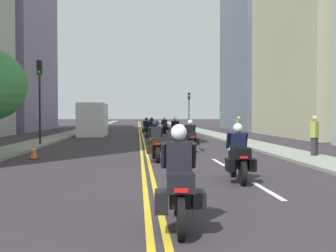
{
  "coord_description": "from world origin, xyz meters",
  "views": [
    {
      "loc": [
        -0.29,
        -1.71,
        1.8
      ],
      "look_at": [
        1.7,
        25.97,
        1.07
      ],
      "focal_mm": 44.81,
      "sensor_mm": 36.0,
      "label": 1
    }
  ],
  "objects_px": {
    "traffic_light_near": "(40,88)",
    "traffic_light_far": "(189,104)",
    "motorcycle_0": "(179,186)",
    "motorcycle_5": "(175,131)",
    "pedestrian_0": "(239,128)",
    "motorcycle_1": "(238,158)",
    "motorcycle_3": "(190,138)",
    "motorcycle_4": "(152,133)",
    "parked_truck": "(94,121)",
    "traffic_cone_2": "(34,151)",
    "pedestrian_1": "(315,136)",
    "motorcycle_2": "(156,145)",
    "motorcycle_6": "(146,129)",
    "motorcycle_7": "(165,127)"
  },
  "relations": [
    {
      "from": "motorcycle_5",
      "to": "motorcycle_7",
      "type": "height_order",
      "value": "motorcycle_5"
    },
    {
      "from": "motorcycle_4",
      "to": "motorcycle_3",
      "type": "bearing_deg",
      "value": -70.1
    },
    {
      "from": "traffic_cone_2",
      "to": "pedestrian_0",
      "type": "height_order",
      "value": "pedestrian_0"
    },
    {
      "from": "motorcycle_7",
      "to": "pedestrian_0",
      "type": "xyz_separation_m",
      "value": [
        4.86,
        -9.8,
        0.22
      ]
    },
    {
      "from": "motorcycle_0",
      "to": "motorcycle_6",
      "type": "relative_size",
      "value": 0.98
    },
    {
      "from": "motorcycle_1",
      "to": "traffic_light_near",
      "type": "height_order",
      "value": "traffic_light_near"
    },
    {
      "from": "motorcycle_4",
      "to": "motorcycle_7",
      "type": "height_order",
      "value": "motorcycle_4"
    },
    {
      "from": "motorcycle_0",
      "to": "traffic_light_near",
      "type": "relative_size",
      "value": 0.44
    },
    {
      "from": "pedestrian_0",
      "to": "motorcycle_5",
      "type": "bearing_deg",
      "value": 142.95
    },
    {
      "from": "parked_truck",
      "to": "motorcycle_3",
      "type": "bearing_deg",
      "value": -68.36
    },
    {
      "from": "motorcycle_0",
      "to": "pedestrian_1",
      "type": "relative_size",
      "value": 1.21
    },
    {
      "from": "motorcycle_1",
      "to": "pedestrian_0",
      "type": "bearing_deg",
      "value": 79.51
    },
    {
      "from": "motorcycle_1",
      "to": "motorcycle_2",
      "type": "bearing_deg",
      "value": 114.34
    },
    {
      "from": "motorcycle_2",
      "to": "motorcycle_4",
      "type": "bearing_deg",
      "value": 86.32
    },
    {
      "from": "motorcycle_3",
      "to": "motorcycle_5",
      "type": "height_order",
      "value": "motorcycle_5"
    },
    {
      "from": "traffic_light_near",
      "to": "motorcycle_0",
      "type": "bearing_deg",
      "value": -70.8
    },
    {
      "from": "traffic_light_near",
      "to": "pedestrian_0",
      "type": "distance_m",
      "value": 14.5
    },
    {
      "from": "motorcycle_4",
      "to": "traffic_cone_2",
      "type": "distance_m",
      "value": 9.97
    },
    {
      "from": "traffic_cone_2",
      "to": "parked_truck",
      "type": "xyz_separation_m",
      "value": [
        0.39,
        19.54,
        0.96
      ]
    },
    {
      "from": "motorcycle_2",
      "to": "motorcycle_5",
      "type": "height_order",
      "value": "motorcycle_5"
    },
    {
      "from": "motorcycle_5",
      "to": "traffic_light_near",
      "type": "height_order",
      "value": "traffic_light_near"
    },
    {
      "from": "motorcycle_3",
      "to": "motorcycle_4",
      "type": "relative_size",
      "value": 0.92
    },
    {
      "from": "motorcycle_3",
      "to": "traffic_light_far",
      "type": "relative_size",
      "value": 0.48
    },
    {
      "from": "traffic_light_near",
      "to": "traffic_light_far",
      "type": "relative_size",
      "value": 1.09
    },
    {
      "from": "motorcycle_0",
      "to": "motorcycle_5",
      "type": "height_order",
      "value": "motorcycle_0"
    },
    {
      "from": "motorcycle_1",
      "to": "pedestrian_0",
      "type": "distance_m",
      "value": 19.88
    },
    {
      "from": "motorcycle_7",
      "to": "pedestrian_1",
      "type": "bearing_deg",
      "value": -81.26
    },
    {
      "from": "motorcycle_0",
      "to": "motorcycle_2",
      "type": "relative_size",
      "value": 1.02
    },
    {
      "from": "pedestrian_0",
      "to": "motorcycle_1",
      "type": "bearing_deg",
      "value": -143.44
    },
    {
      "from": "motorcycle_5",
      "to": "traffic_light_near",
      "type": "relative_size",
      "value": 0.43
    },
    {
      "from": "motorcycle_4",
      "to": "motorcycle_1",
      "type": "bearing_deg",
      "value": -81.34
    },
    {
      "from": "motorcycle_5",
      "to": "motorcycle_7",
      "type": "relative_size",
      "value": 1.02
    },
    {
      "from": "traffic_cone_2",
      "to": "pedestrian_1",
      "type": "bearing_deg",
      "value": -2.66
    },
    {
      "from": "traffic_light_near",
      "to": "traffic_light_far",
      "type": "bearing_deg",
      "value": 65.59
    },
    {
      "from": "motorcycle_5",
      "to": "traffic_light_far",
      "type": "distance_m",
      "value": 21.11
    },
    {
      "from": "pedestrian_0",
      "to": "parked_truck",
      "type": "relative_size",
      "value": 0.26
    },
    {
      "from": "motorcycle_0",
      "to": "motorcycle_7",
      "type": "distance_m",
      "value": 33.67
    },
    {
      "from": "motorcycle_2",
      "to": "motorcycle_4",
      "type": "distance_m",
      "value": 9.66
    },
    {
      "from": "motorcycle_5",
      "to": "motorcycle_6",
      "type": "distance_m",
      "value": 5.07
    },
    {
      "from": "motorcycle_4",
      "to": "motorcycle_5",
      "type": "relative_size",
      "value": 1.09
    },
    {
      "from": "pedestrian_0",
      "to": "traffic_light_far",
      "type": "bearing_deg",
      "value": 53.66
    },
    {
      "from": "traffic_light_far",
      "to": "motorcycle_0",
      "type": "bearing_deg",
      "value": -97.19
    },
    {
      "from": "motorcycle_4",
      "to": "pedestrian_1",
      "type": "distance_m",
      "value": 11.15
    },
    {
      "from": "motorcycle_4",
      "to": "parked_truck",
      "type": "distance_m",
      "value": 11.96
    },
    {
      "from": "motorcycle_2",
      "to": "motorcycle_6",
      "type": "bearing_deg",
      "value": 87.17
    },
    {
      "from": "motorcycle_6",
      "to": "motorcycle_5",
      "type": "bearing_deg",
      "value": -65.42
    },
    {
      "from": "traffic_light_far",
      "to": "parked_truck",
      "type": "distance_m",
      "value": 17.3
    },
    {
      "from": "motorcycle_1",
      "to": "motorcycle_7",
      "type": "height_order",
      "value": "motorcycle_7"
    },
    {
      "from": "motorcycle_3",
      "to": "traffic_light_far",
      "type": "height_order",
      "value": "traffic_light_far"
    },
    {
      "from": "motorcycle_0",
      "to": "motorcycle_5",
      "type": "bearing_deg",
      "value": 88.28
    }
  ]
}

